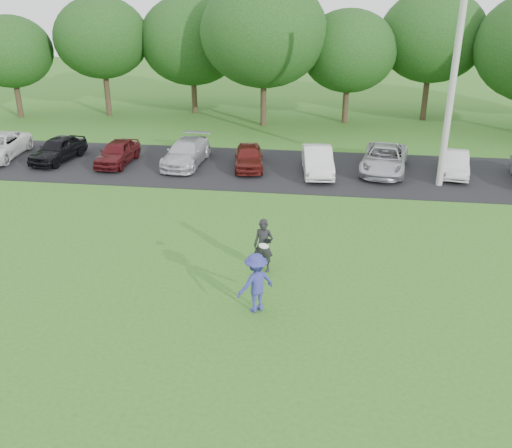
{
  "coord_description": "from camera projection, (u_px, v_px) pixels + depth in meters",
  "views": [
    {
      "loc": [
        2.24,
        -13.01,
        8.64
      ],
      "look_at": [
        0.0,
        3.5,
        1.3
      ],
      "focal_mm": 40.0,
      "sensor_mm": 36.0,
      "label": 1
    }
  ],
  "objects": [
    {
      "name": "frisbee_player",
      "position": [
        256.0,
        283.0,
        15.61
      ],
      "size": [
        1.27,
        1.22,
        2.03
      ],
      "color": "navy",
      "rests_on": "ground"
    },
    {
      "name": "parking_lot",
      "position": [
        283.0,
        169.0,
        27.34
      ],
      "size": [
        32.0,
        6.5,
        0.03
      ],
      "primitive_type": "cube",
      "color": "black",
      "rests_on": "ground"
    },
    {
      "name": "tree_row",
      "position": [
        324.0,
        41.0,
        34.03
      ],
      "size": [
        42.39,
        9.85,
        8.64
      ],
      "color": "#38281C",
      "rests_on": "ground"
    },
    {
      "name": "ground",
      "position": [
        239.0,
        319.0,
        15.56
      ],
      "size": [
        100.0,
        100.0,
        0.0
      ],
      "primitive_type": "plane",
      "color": "#30651C",
      "rests_on": "ground"
    },
    {
      "name": "camera_bystander",
      "position": [
        264.0,
        246.0,
        17.75
      ],
      "size": [
        0.69,
        0.52,
        1.74
      ],
      "color": "black",
      "rests_on": "ground"
    },
    {
      "name": "utility_pole",
      "position": [
        453.0,
        79.0,
        23.45
      ],
      "size": [
        0.28,
        0.28,
        9.27
      ],
      "primitive_type": "cylinder",
      "color": "#ABAAA6",
      "rests_on": "ground"
    },
    {
      "name": "parked_cars",
      "position": [
        246.0,
        156.0,
        27.29
      ],
      "size": [
        30.82,
        5.08,
        1.23
      ],
      "color": "white",
      "rests_on": "parking_lot"
    }
  ]
}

